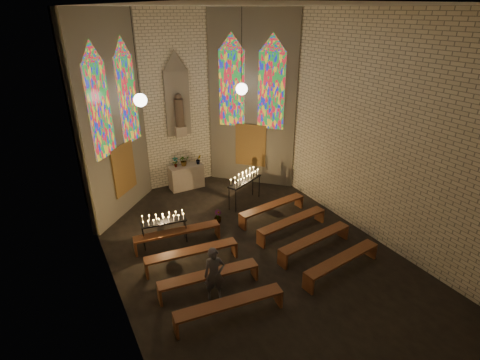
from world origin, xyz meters
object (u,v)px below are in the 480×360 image
object	(u,v)px
aisle_flower_pot	(218,216)
votive_stand_right	(245,179)
altar	(186,177)
votive_stand_left	(163,220)
visitor	(214,274)

from	to	relation	value
aisle_flower_pot	votive_stand_right	bearing A→B (deg)	27.14
altar	votive_stand_left	xyz separation A→B (m)	(-2.15, -3.59, 0.40)
altar	visitor	distance (m)	6.82
altar	votive_stand_right	bearing A→B (deg)	-58.96
altar	aisle_flower_pot	world-z (taller)	altar
votive_stand_left	visitor	xyz separation A→B (m)	(0.35, -2.98, -0.15)
altar	votive_stand_right	size ratio (longest dim) A/B	0.84
votive_stand_right	visitor	distance (m)	5.29
altar	votive_stand_left	distance (m)	4.21
altar	aisle_flower_pot	xyz separation A→B (m)	(-0.08, -3.20, -0.27)
votive_stand_left	votive_stand_right	bearing A→B (deg)	26.72
aisle_flower_pot	votive_stand_right	distance (m)	1.91
visitor	votive_stand_right	bearing A→B (deg)	67.42
altar	visitor	size ratio (longest dim) A/B	0.93
altar	aisle_flower_pot	bearing A→B (deg)	-91.48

